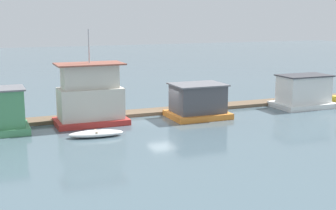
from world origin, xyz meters
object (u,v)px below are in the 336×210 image
Objects in this scene: houseboat_red at (90,97)px; mooring_post_near_left at (319,93)px; houseboat_orange at (198,102)px; dinghy_white at (96,134)px; houseboat_white at (304,92)px.

houseboat_red reaches higher than mooring_post_near_left.
mooring_post_near_left is (14.72, 1.80, -0.46)m from houseboat_orange.
dinghy_white is at bearing -168.44° from mooring_post_near_left.
mooring_post_near_left is at bearing 1.78° from houseboat_red.
houseboat_white is 1.38× the size of dinghy_white.
houseboat_red is at bearing 173.47° from houseboat_orange.
houseboat_white is at bearing -1.93° from houseboat_red.
houseboat_orange is 2.69× the size of mooring_post_near_left.
houseboat_white is 3.52m from mooring_post_near_left.
houseboat_red is 1.87× the size of dinghy_white.
houseboat_white is 3.05× the size of mooring_post_near_left.
dinghy_white is at bearing -161.85° from houseboat_orange.
houseboat_orange reaches higher than mooring_post_near_left.
dinghy_white is (-0.63, -4.28, -1.96)m from houseboat_red.
houseboat_red is 23.99m from mooring_post_near_left.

